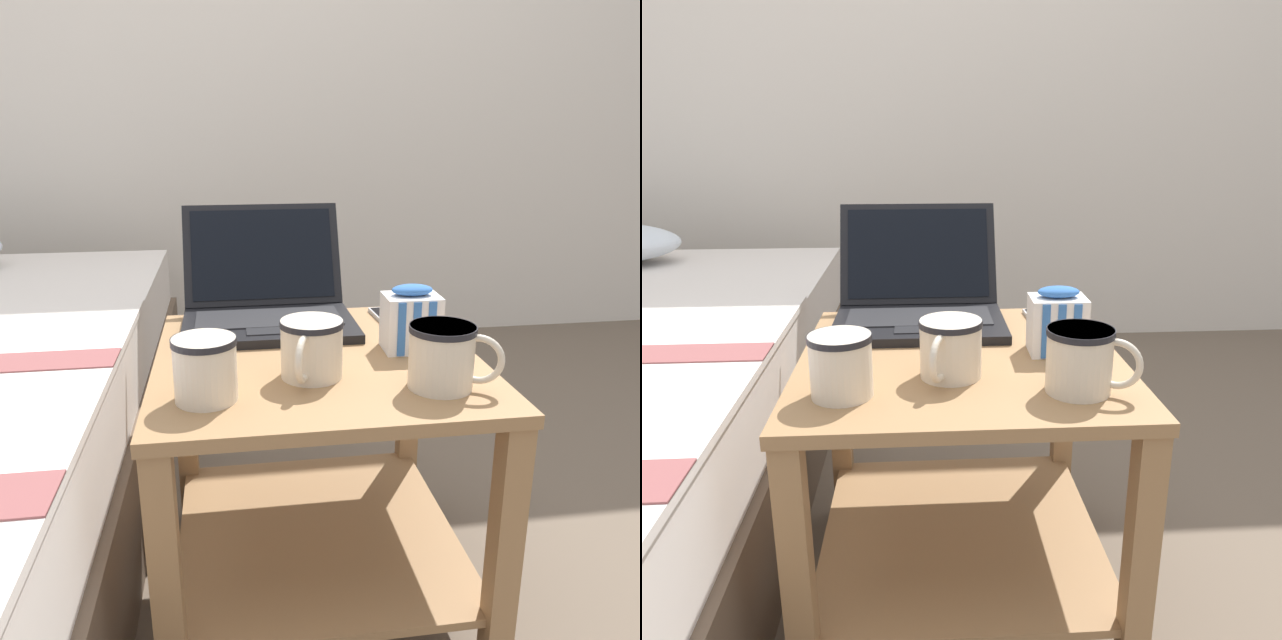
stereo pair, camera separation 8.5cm
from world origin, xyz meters
The scene contains 9 objects.
ground_plane centered at (0.00, 0.00, 0.00)m, with size 8.00×8.00×0.00m, color brown.
back_wall centered at (0.00, 1.62, 1.25)m, with size 8.00×0.05×2.50m.
bedside_table centered at (0.00, 0.00, 0.33)m, with size 0.58×0.59×0.50m.
laptop centered at (-0.07, 0.22, 0.55)m, with size 0.35×0.34×0.23m.
mug_front_left centered at (-0.19, -0.16, 0.56)m, with size 0.10×0.14×0.10m.
mug_front_right centered at (-0.02, -0.10, 0.56)m, with size 0.10×0.14×0.10m.
mug_mid_center centered at (0.18, -0.17, 0.56)m, with size 0.14×0.10×0.10m.
snack_bag centered at (0.18, 0.01, 0.56)m, with size 0.10×0.08×0.12m.
cell_phone centered at (0.19, 0.19, 0.51)m, with size 0.08×0.15×0.01m.
Camera 2 is at (-0.07, -1.06, 0.90)m, focal length 35.00 mm.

